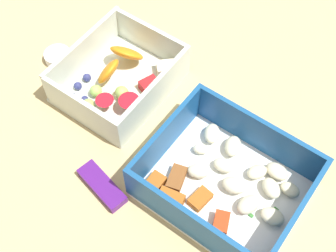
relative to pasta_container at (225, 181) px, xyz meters
The scene contains 5 objects.
table_surface 12.06cm from the pasta_container, ahead, with size 80.00×80.00×2.00cm, color tan.
pasta_container is the anchor object (origin of this frame).
fruit_bowl 20.55cm from the pasta_container, ahead, with size 14.83×17.13×5.55cm.
candy_bar 14.92cm from the pasta_container, 42.47° to the left, with size 7.00×2.40×1.20cm, color #51197A.
paper_cup_liner 30.74cm from the pasta_container, ahead, with size 3.79×3.79×1.42cm, color white.
Camera 1 is at (-22.66, 23.86, 53.52)cm, focal length 49.17 mm.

